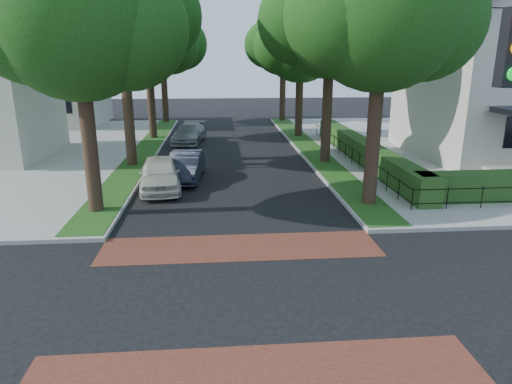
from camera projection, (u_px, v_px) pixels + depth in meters
ground at (247, 297)px, 11.77m from camera, size 120.00×120.00×0.00m
sidewalk_ne at (511, 146)px, 31.46m from camera, size 30.00×30.00×0.15m
crosswalk_far at (241, 247)px, 14.83m from camera, size 9.00×2.20×0.01m
crosswalk_near at (257, 380)px, 8.72m from camera, size 9.00×2.20×0.01m
grass_strip_ne at (309, 148)px, 30.41m from camera, size 1.60×29.80×0.02m
grass_strip_nw at (145, 150)px, 29.55m from camera, size 1.60×29.80×0.02m
tree_right_near at (383, 10)px, 16.97m from camera, size 7.75×6.67×10.66m
tree_right_mid at (332, 18)px, 24.53m from camera, size 8.25×7.09×11.22m
tree_right_far at (301, 44)px, 33.41m from camera, size 7.25×6.23×9.74m
tree_right_back at (284, 42)px, 41.91m from camera, size 7.50×6.45×10.20m
tree_left_near at (81, 18)px, 16.20m from camera, size 7.50×6.45×10.20m
tree_left_mid at (123, 9)px, 23.55m from camera, size 8.00×6.88×11.48m
tree_left_far at (149, 40)px, 32.47m from camera, size 7.00×6.02×9.86m
tree_left_back at (163, 40)px, 41.01m from camera, size 7.75×6.66×10.44m
hedge_main_road at (362, 150)px, 26.51m from camera, size 1.00×18.00×1.20m
fence_main_road at (349, 153)px, 26.49m from camera, size 0.06×18.00×0.90m
house_left_far at (46, 68)px, 39.69m from camera, size 10.00×9.00×10.14m
parked_car_front at (160, 174)px, 21.07m from camera, size 2.30×4.68×1.53m
parked_car_middle at (186, 166)px, 22.83m from camera, size 1.86×4.39×1.41m
parked_car_rear at (189, 134)px, 32.78m from camera, size 2.58×4.91×1.36m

